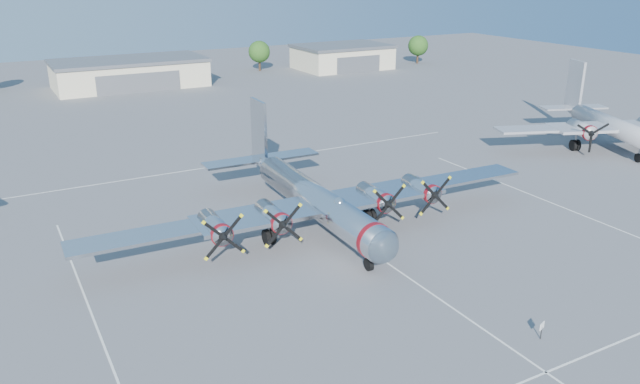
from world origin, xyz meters
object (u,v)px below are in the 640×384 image
hangar_center (130,73)px  main_bomber_b29 (312,226)px  hangar_east (342,57)px  info_placard (542,328)px  tree_far_east (418,46)px  tree_east (259,52)px  twin_engine_east (604,146)px

hangar_center → main_bomber_b29: hangar_center is taller
hangar_east → main_bomber_b29: (-49.70, -78.24, -2.71)m
main_bomber_b29 → info_placard: size_ratio=35.74×
hangar_center → hangar_east: 48.00m
hangar_center → main_bomber_b29: bearing=-91.2°
tree_far_east → info_placard: tree_far_east is taller
hangar_east → info_placard: 111.14m
tree_east → twin_engine_east: tree_east is taller
main_bomber_b29 → hangar_east: bearing=59.2°
tree_far_east → hangar_east: bearing=174.4°
main_bomber_b29 → twin_engine_east: bearing=7.8°
main_bomber_b29 → tree_east: bearing=71.0°
tree_far_east → main_bomber_b29: size_ratio=0.16×
main_bomber_b29 → twin_engine_east: 46.32m
hangar_east → twin_engine_east: hangar_east is taller
main_bomber_b29 → twin_engine_east: twin_engine_east is taller
hangar_center → tree_east: (30.00, 6.04, 1.51)m
tree_east → twin_engine_east: size_ratio=0.21×
info_placard → main_bomber_b29: bearing=79.2°
tree_far_east → twin_engine_east: size_ratio=0.21×
tree_east → twin_engine_east: 80.69m
hangar_center → info_placard: 101.38m
hangar_east → tree_east: tree_east is taller
tree_east → twin_engine_east: (14.35, -79.29, -4.22)m
hangar_center → twin_engine_east: size_ratio=0.92×
tree_far_east → hangar_center: bearing=178.3°
hangar_center → hangar_east: (48.00, 0.00, 0.00)m
tree_east → main_bomber_b29: tree_east is taller
hangar_center → hangar_east: size_ratio=1.39×
hangar_east → info_placard: size_ratio=17.47×
hangar_east → main_bomber_b29: 92.73m
hangar_center → info_placard: hangar_center is taller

